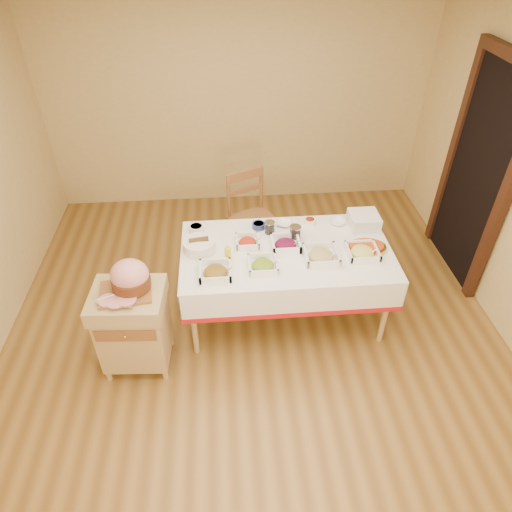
% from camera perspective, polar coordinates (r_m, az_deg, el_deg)
% --- Properties ---
extents(room_shell, '(5.00, 5.00, 5.00)m').
position_cam_1_polar(room_shell, '(3.36, -0.20, 4.75)').
color(room_shell, brown).
rests_on(room_shell, ground).
extents(doorway, '(0.09, 1.10, 2.20)m').
position_cam_1_polar(doorway, '(4.87, 26.08, 9.45)').
color(doorway, black).
rests_on(doorway, ground).
extents(dining_table, '(1.82, 1.02, 0.76)m').
position_cam_1_polar(dining_table, '(4.05, 3.72, -1.02)').
color(dining_table, tan).
rests_on(dining_table, ground).
extents(butcher_cart, '(0.59, 0.50, 0.79)m').
position_cam_1_polar(butcher_cart, '(3.84, -15.08, -8.28)').
color(butcher_cart, tan).
rests_on(butcher_cart, ground).
extents(dining_chair, '(0.58, 0.57, 0.99)m').
position_cam_1_polar(dining_chair, '(4.79, -0.50, 4.77)').
color(dining_chair, brown).
rests_on(dining_chair, ground).
extents(ham_on_board, '(0.41, 0.39, 0.27)m').
position_cam_1_polar(ham_on_board, '(3.55, -15.55, -2.77)').
color(ham_on_board, brown).
rests_on(ham_on_board, butcher_cart).
extents(serving_dish_a, '(0.26, 0.26, 0.11)m').
position_cam_1_polar(serving_dish_a, '(3.67, -5.10, -1.98)').
color(serving_dish_a, white).
rests_on(serving_dish_a, dining_table).
extents(serving_dish_b, '(0.24, 0.24, 0.10)m').
position_cam_1_polar(serving_dish_b, '(3.73, 0.86, -1.12)').
color(serving_dish_b, white).
rests_on(serving_dish_b, dining_table).
extents(serving_dish_c, '(0.28, 0.28, 0.11)m').
position_cam_1_polar(serving_dish_c, '(3.85, 8.14, 0.06)').
color(serving_dish_c, white).
rests_on(serving_dish_c, dining_table).
extents(serving_dish_d, '(0.26, 0.26, 0.10)m').
position_cam_1_polar(serving_dish_d, '(3.97, 13.15, 0.52)').
color(serving_dish_d, white).
rests_on(serving_dish_d, dining_table).
extents(serving_dish_e, '(0.21, 0.20, 0.10)m').
position_cam_1_polar(serving_dish_e, '(3.98, -1.07, 1.78)').
color(serving_dish_e, white).
rests_on(serving_dish_e, dining_table).
extents(serving_dish_f, '(0.26, 0.25, 0.12)m').
position_cam_1_polar(serving_dish_f, '(3.95, 3.71, 1.47)').
color(serving_dish_f, white).
rests_on(serving_dish_f, dining_table).
extents(small_bowl_left, '(0.13, 0.13, 0.06)m').
position_cam_1_polar(small_bowl_left, '(4.18, -7.47, 3.46)').
color(small_bowl_left, white).
rests_on(small_bowl_left, dining_table).
extents(small_bowl_mid, '(0.12, 0.12, 0.05)m').
position_cam_1_polar(small_bowl_mid, '(4.19, 0.33, 3.87)').
color(small_bowl_mid, navy).
rests_on(small_bowl_mid, dining_table).
extents(small_bowl_right, '(0.10, 0.10, 0.05)m').
position_cam_1_polar(small_bowl_right, '(4.28, 6.75, 4.36)').
color(small_bowl_right, white).
rests_on(small_bowl_right, dining_table).
extents(bowl_white_imported, '(0.19, 0.19, 0.04)m').
position_cam_1_polar(bowl_white_imported, '(4.24, 3.52, 4.10)').
color(bowl_white_imported, white).
rests_on(bowl_white_imported, dining_table).
extents(bowl_small_imported, '(0.17, 0.17, 0.04)m').
position_cam_1_polar(bowl_small_imported, '(4.32, 10.20, 4.22)').
color(bowl_small_imported, white).
rests_on(bowl_small_imported, dining_table).
extents(preserve_jar_left, '(0.09, 0.09, 0.12)m').
position_cam_1_polar(preserve_jar_left, '(4.11, 1.72, 3.52)').
color(preserve_jar_left, silver).
rests_on(preserve_jar_left, dining_table).
extents(preserve_jar_right, '(0.10, 0.10, 0.13)m').
position_cam_1_polar(preserve_jar_right, '(4.05, 4.92, 2.85)').
color(preserve_jar_right, silver).
rests_on(preserve_jar_right, dining_table).
extents(mustard_bottle, '(0.05, 0.05, 0.16)m').
position_cam_1_polar(mustard_bottle, '(3.79, -3.54, 0.33)').
color(mustard_bottle, yellow).
rests_on(mustard_bottle, dining_table).
extents(bread_basket, '(0.28, 0.28, 0.12)m').
position_cam_1_polar(bread_basket, '(3.93, -7.11, 1.30)').
color(bread_basket, white).
rests_on(bread_basket, dining_table).
extents(plate_stack, '(0.26, 0.26, 0.13)m').
position_cam_1_polar(plate_stack, '(4.31, 13.32, 4.37)').
color(plate_stack, white).
rests_on(plate_stack, dining_table).
extents(brass_platter, '(0.35, 0.25, 0.05)m').
position_cam_1_polar(brass_platter, '(4.04, 13.61, 1.05)').
color(brass_platter, gold).
rests_on(brass_platter, dining_table).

